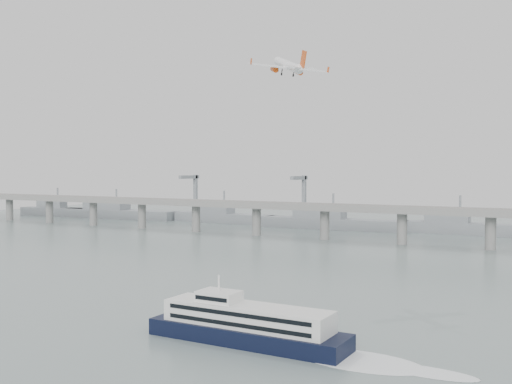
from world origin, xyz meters
The scene contains 5 objects.
ground centered at (0.00, 0.00, 0.00)m, with size 900.00×900.00×0.00m, color slate.
bridge centered at (-1.15, 200.00, 17.65)m, with size 800.00×22.00×23.90m.
distant_fleet centered at (-155.36, 265.08, 6.22)m, with size 453.00×60.90×40.00m.
ferry centered at (40.05, -21.91, 4.62)m, with size 90.24×16.04×17.04m.
airliner centered at (10.87, 62.54, 86.85)m, with size 29.08×28.76×13.28m.
Camera 1 is at (116.96, -155.79, 45.30)m, focal length 42.00 mm.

